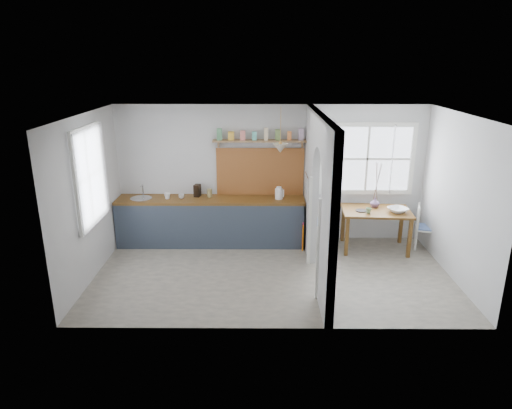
{
  "coord_description": "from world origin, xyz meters",
  "views": [
    {
      "loc": [
        -0.22,
        -6.82,
        3.4
      ],
      "look_at": [
        -0.27,
        0.44,
        1.06
      ],
      "focal_mm": 32.0,
      "sensor_mm": 36.0,
      "label": 1
    }
  ],
  "objects_px": {
    "chair_left": "(326,222)",
    "vase": "(375,203)",
    "chair_right": "(427,227)",
    "kettle": "(279,193)",
    "dining_table": "(375,230)"
  },
  "relations": [
    {
      "from": "dining_table",
      "to": "chair_right",
      "type": "xyz_separation_m",
      "value": [
        0.96,
        0.03,
        0.03
      ]
    },
    {
      "from": "chair_left",
      "to": "vase",
      "type": "relative_size",
      "value": 5.69
    },
    {
      "from": "kettle",
      "to": "vase",
      "type": "bearing_deg",
      "value": 10.62
    },
    {
      "from": "kettle",
      "to": "vase",
      "type": "xyz_separation_m",
      "value": [
        1.78,
        -0.06,
        -0.17
      ]
    },
    {
      "from": "chair_left",
      "to": "vase",
      "type": "height_order",
      "value": "chair_left"
    },
    {
      "from": "chair_right",
      "to": "kettle",
      "type": "distance_m",
      "value": 2.81
    },
    {
      "from": "dining_table",
      "to": "vase",
      "type": "bearing_deg",
      "value": 92.91
    },
    {
      "from": "dining_table",
      "to": "chair_right",
      "type": "relative_size",
      "value": 1.47
    },
    {
      "from": "dining_table",
      "to": "chair_left",
      "type": "relative_size",
      "value": 1.21
    },
    {
      "from": "chair_left",
      "to": "chair_right",
      "type": "relative_size",
      "value": 1.21
    },
    {
      "from": "chair_left",
      "to": "kettle",
      "type": "relative_size",
      "value": 4.34
    },
    {
      "from": "dining_table",
      "to": "chair_left",
      "type": "distance_m",
      "value": 0.92
    },
    {
      "from": "chair_right",
      "to": "kettle",
      "type": "bearing_deg",
      "value": 103.51
    },
    {
      "from": "chair_left",
      "to": "chair_right",
      "type": "height_order",
      "value": "chair_left"
    },
    {
      "from": "dining_table",
      "to": "chair_right",
      "type": "bearing_deg",
      "value": 6.03
    }
  ]
}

